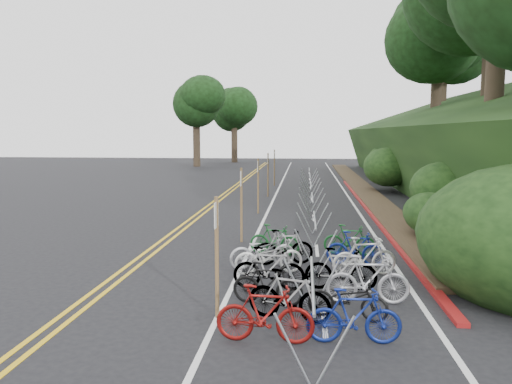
% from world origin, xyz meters
% --- Properties ---
extents(ground, '(120.00, 120.00, 0.00)m').
position_xyz_m(ground, '(0.00, 0.00, 0.00)').
color(ground, black).
rests_on(ground, ground).
extents(road_markings, '(7.47, 80.00, 0.01)m').
position_xyz_m(road_markings, '(0.63, 10.10, 0.00)').
color(road_markings, gold).
rests_on(road_markings, ground).
extents(red_curb, '(0.25, 28.00, 0.10)m').
position_xyz_m(red_curb, '(5.70, 12.00, 0.05)').
color(red_curb, maroon).
rests_on(red_curb, ground).
extents(embankment, '(14.30, 48.14, 9.11)m').
position_xyz_m(embankment, '(12.96, 19.04, 2.57)').
color(embankment, black).
rests_on(embankment, ground).
extents(tree_cluster, '(31.66, 53.39, 16.97)m').
position_xyz_m(tree_cluster, '(9.76, 22.04, 10.63)').
color(tree_cluster, '#2D2319').
rests_on(tree_cluster, ground).
extents(bike_rack_front, '(1.14, 3.26, 1.17)m').
position_xyz_m(bike_rack_front, '(2.85, -3.08, 0.87)').
color(bike_rack_front, gray).
rests_on(bike_rack_front, ground).
extents(bike_racks_rest, '(1.14, 23.00, 1.17)m').
position_xyz_m(bike_racks_rest, '(3.00, 13.00, 0.85)').
color(bike_racks_rest, gray).
rests_on(bike_racks_rest, ground).
extents(signpost_near, '(0.08, 0.40, 2.43)m').
position_xyz_m(signpost_near, '(1.00, -1.91, 1.39)').
color(signpost_near, brown).
rests_on(signpost_near, ground).
extents(signposts_rest, '(0.08, 18.40, 2.50)m').
position_xyz_m(signposts_rest, '(0.60, 14.00, 1.43)').
color(signposts_rest, brown).
rests_on(signposts_rest, ground).
extents(bike_front, '(1.30, 1.94, 0.96)m').
position_xyz_m(bike_front, '(1.58, 1.83, 0.48)').
color(bike_front, '#9E9EA3').
rests_on(bike_front, ground).
extents(bike_valet, '(3.51, 8.18, 1.08)m').
position_xyz_m(bike_valet, '(2.93, 0.09, 0.49)').
color(bike_valet, maroon).
rests_on(bike_valet, ground).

